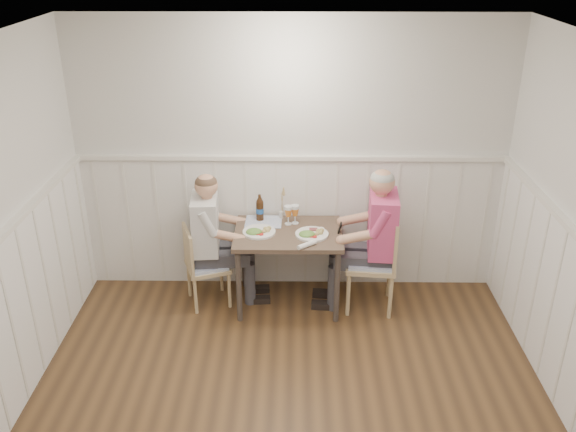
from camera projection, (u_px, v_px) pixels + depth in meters
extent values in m
cube|color=silver|center=(291.00, 159.00, 5.63)|extent=(4.00, 0.04, 2.60)
cube|color=white|center=(289.00, 66.00, 3.05)|extent=(4.00, 4.50, 0.02)
cube|color=silver|center=(291.00, 223.00, 5.89)|extent=(3.98, 0.03, 1.30)
cube|color=silver|center=(291.00, 158.00, 5.60)|extent=(3.98, 0.06, 0.04)
cube|color=brown|center=(288.00, 234.00, 5.50)|extent=(0.97, 0.70, 0.04)
cylinder|color=#3F3833|center=(239.00, 286.00, 5.39)|extent=(0.05, 0.05, 0.71)
cylinder|color=#3F3833|center=(244.00, 254.00, 5.94)|extent=(0.05, 0.05, 0.71)
cylinder|color=#3F3833|center=(337.00, 287.00, 5.38)|extent=(0.05, 0.05, 0.71)
cylinder|color=#3F3833|center=(333.00, 255.00, 5.93)|extent=(0.05, 0.05, 0.71)
cube|color=tan|center=(371.00, 263.00, 5.57)|extent=(0.49, 0.49, 0.04)
cube|color=#718BC4|center=(371.00, 260.00, 5.56)|extent=(0.44, 0.44, 0.03)
cube|color=tan|center=(395.00, 240.00, 5.45)|extent=(0.08, 0.44, 0.46)
cylinder|color=tan|center=(390.00, 298.00, 5.48)|extent=(0.04, 0.04, 0.43)
cylinder|color=tan|center=(348.00, 295.00, 5.52)|extent=(0.04, 0.04, 0.43)
cylinder|color=tan|center=(389.00, 276.00, 5.82)|extent=(0.04, 0.04, 0.43)
cylinder|color=tan|center=(349.00, 274.00, 5.87)|extent=(0.04, 0.04, 0.43)
cube|color=tan|center=(208.00, 267.00, 5.66)|extent=(0.47, 0.47, 0.04)
cube|color=#718BC4|center=(208.00, 264.00, 5.65)|extent=(0.43, 0.43, 0.03)
cube|color=tan|center=(188.00, 249.00, 5.52)|extent=(0.15, 0.36, 0.39)
cylinder|color=tan|center=(189.00, 280.00, 5.84)|extent=(0.03, 0.03, 0.36)
cylinder|color=tan|center=(221.00, 274.00, 5.93)|extent=(0.03, 0.03, 0.36)
cylinder|color=tan|center=(196.00, 296.00, 5.56)|extent=(0.03, 0.03, 0.36)
cylinder|color=tan|center=(229.00, 290.00, 5.66)|extent=(0.03, 0.03, 0.36)
cube|color=#3F3F47|center=(376.00, 284.00, 5.67)|extent=(0.48, 0.44, 0.45)
cube|color=#3F3F47|center=(356.00, 256.00, 5.57)|extent=(0.45, 0.40, 0.13)
cube|color=#D24D94|center=(380.00, 224.00, 5.41)|extent=(0.28, 0.46, 0.55)
sphere|color=tan|center=(383.00, 182.00, 5.24)|extent=(0.22, 0.22, 0.22)
sphere|color=#A5A5A0|center=(384.00, 179.00, 5.23)|extent=(0.21, 0.21, 0.21)
cube|color=black|center=(339.00, 222.00, 5.44)|extent=(0.02, 0.07, 0.13)
cube|color=#3F3F47|center=(211.00, 279.00, 5.78)|extent=(0.44, 0.41, 0.43)
cube|color=#3F3F47|center=(230.00, 254.00, 5.67)|extent=(0.42, 0.37, 0.12)
cube|color=silver|center=(207.00, 224.00, 5.53)|extent=(0.26, 0.43, 0.52)
sphere|color=tan|center=(205.00, 186.00, 5.37)|extent=(0.21, 0.21, 0.21)
sphere|color=#4C3828|center=(205.00, 183.00, 5.36)|extent=(0.20, 0.20, 0.20)
cylinder|color=white|center=(312.00, 234.00, 5.42)|extent=(0.30, 0.30, 0.02)
ellipsoid|color=#3F722D|center=(307.00, 232.00, 5.38)|extent=(0.15, 0.12, 0.06)
sphere|color=tan|center=(319.00, 231.00, 5.42)|extent=(0.04, 0.04, 0.04)
cube|color=brown|center=(314.00, 229.00, 5.48)|extent=(0.09, 0.06, 0.01)
cylinder|color=white|center=(321.00, 228.00, 5.47)|extent=(0.06, 0.06, 0.03)
cylinder|color=white|center=(259.00, 232.00, 5.47)|extent=(0.30, 0.30, 0.02)
ellipsoid|color=#3F722D|center=(254.00, 230.00, 5.42)|extent=(0.15, 0.12, 0.05)
sphere|color=tan|center=(266.00, 228.00, 5.46)|extent=(0.04, 0.04, 0.04)
cylinder|color=silver|center=(295.00, 223.00, 5.65)|extent=(0.07, 0.07, 0.01)
cylinder|color=silver|center=(295.00, 219.00, 5.63)|extent=(0.01, 0.01, 0.08)
cone|color=orange|center=(295.00, 212.00, 5.60)|extent=(0.07, 0.07, 0.07)
cylinder|color=silver|center=(295.00, 207.00, 5.58)|extent=(0.07, 0.07, 0.03)
cylinder|color=silver|center=(288.00, 224.00, 5.63)|extent=(0.06, 0.06, 0.01)
cylinder|color=silver|center=(288.00, 220.00, 5.62)|extent=(0.01, 0.01, 0.08)
cone|color=orange|center=(288.00, 213.00, 5.59)|extent=(0.07, 0.07, 0.07)
cylinder|color=silver|center=(288.00, 208.00, 5.56)|extent=(0.07, 0.07, 0.03)
cylinder|color=#321E0F|center=(260.00, 211.00, 5.67)|extent=(0.07, 0.07, 0.19)
cone|color=#321E0F|center=(260.00, 200.00, 5.63)|extent=(0.07, 0.07, 0.04)
cylinder|color=#321E0F|center=(260.00, 196.00, 5.61)|extent=(0.03, 0.03, 0.03)
cylinder|color=#1F5098|center=(260.00, 211.00, 5.67)|extent=(0.07, 0.07, 0.05)
cylinder|color=white|center=(307.00, 245.00, 5.22)|extent=(0.18, 0.15, 0.04)
cylinder|color=silver|center=(281.00, 215.00, 5.74)|extent=(0.04, 0.04, 0.07)
cylinder|color=tan|center=(281.00, 203.00, 5.69)|extent=(0.02, 0.02, 0.23)
cone|color=tan|center=(281.00, 189.00, 5.63)|extent=(0.03, 0.03, 0.08)
cube|color=#718BC4|center=(264.00, 222.00, 5.67)|extent=(0.34, 0.27, 0.01)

